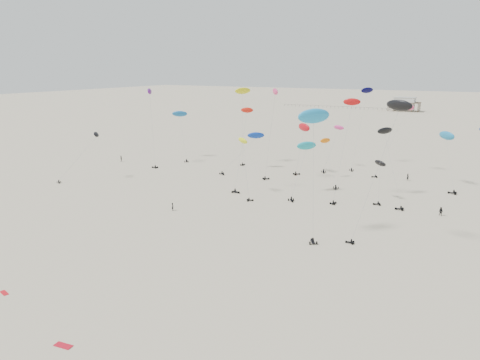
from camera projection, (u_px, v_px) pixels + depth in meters
The scene contains 29 objects.
ground_plane at pixel (365, 141), 198.94m from camera, with size 900.00×900.00×0.00m, color #C0B598.
pavilion_main at pixel (404, 105), 330.60m from camera, with size 21.00×13.00×9.80m.
pier_fence at pixel (333, 107), 355.54m from camera, with size 80.20×0.20×1.50m.
rig_0 at pixel (333, 144), 143.71m from camera, with size 4.15×13.71×15.55m.
rig_1 at pixel (347, 126), 110.05m from camera, with size 4.34×11.93×24.21m.
rig_2 at pixel (379, 173), 109.73m from camera, with size 4.21×8.18×9.98m.
rig_3 at pixel (330, 161), 126.79m from camera, with size 9.30×13.97×16.06m.
rig_4 at pixel (304, 155), 115.47m from camera, with size 5.09×13.90×14.45m.
rig_5 at pixel (244, 152), 114.57m from camera, with size 8.45×9.16×14.90m.
rig_6 at pixel (364, 105), 147.47m from camera, with size 4.39×17.47×26.13m.
rig_7 at pixel (88, 145), 130.05m from camera, with size 8.08×12.72×15.80m.
rig_8 at pixel (181, 121), 160.25m from camera, with size 10.95×10.04×17.22m.
rig_9 at pixel (393, 123), 79.66m from camera, with size 9.43×6.42×25.89m.
rig_10 at pixel (388, 147), 110.46m from camera, with size 9.85×14.15×19.37m.
rig_11 at pixel (241, 152), 117.75m from camera, with size 3.29×7.57×21.08m.
rig_12 at pixel (402, 119), 137.71m from camera, with size 8.52×15.54×22.89m.
rig_13 at pixel (151, 109), 147.97m from camera, with size 8.40×8.94×24.39m.
rig_15 at pixel (243, 99), 149.57m from camera, with size 5.71×8.07×24.78m.
rig_16 at pixel (303, 134), 137.45m from camera, with size 5.61×7.89×14.94m.
rig_17 at pixel (448, 146), 122.08m from camera, with size 7.21×12.65×15.67m.
rig_18 at pixel (273, 116), 128.14m from camera, with size 4.56×5.20×25.38m.
rig_19 at pixel (314, 130), 84.31m from camera, with size 6.58×9.45×23.97m.
rig_20 at pixel (251, 141), 143.68m from camera, with size 8.32×16.89×16.47m.
spectator_0 at pixel (173, 210), 103.55m from camera, with size 0.74×0.51×2.04m, color black.
spectator_1 at pixel (440, 216), 99.90m from camera, with size 1.09×0.63×2.23m, color black.
spectator_2 at pixel (121, 161), 156.82m from camera, with size 1.37×0.74×2.32m, color black.
spectator_3 at pixel (407, 180), 130.63m from camera, with size 0.83×0.57×2.29m, color black.
grounded_kite_a at pixel (63, 346), 53.43m from camera, with size 2.20×0.90×0.08m, color red.
grounded_kite_b at pixel (4, 293), 65.86m from camera, with size 1.80×0.70×0.07m, color red.
Camera 1 is at (47.19, 1.21, 31.13)m, focal length 35.00 mm.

